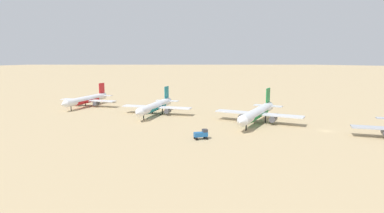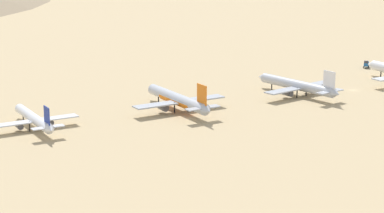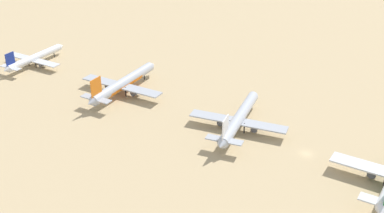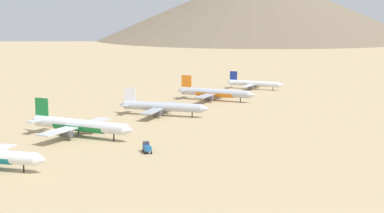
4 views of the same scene
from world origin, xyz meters
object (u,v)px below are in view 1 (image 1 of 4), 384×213
Objects in this scene: parked_jet_0 at (87,100)px; parked_jet_2 at (258,113)px; service_truck at (201,134)px; parked_jet_1 at (156,106)px.

parked_jet_2 is at bearing 91.76° from parked_jet_0.
parked_jet_2 reaches higher than parked_jet_0.
parked_jet_1 is at bearing -126.75° from service_truck.
parked_jet_0 reaches higher than service_truck.
parked_jet_0 is 106.17m from service_truck.
parked_jet_1 is 8.59× the size of service_truck.
parked_jet_1 reaches higher than service_truck.
parked_jet_1 is (1.90, 53.54, 0.15)m from parked_jet_0.
service_truck is at bearing 69.95° from parked_jet_0.
parked_jet_0 is 0.97× the size of parked_jet_1.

